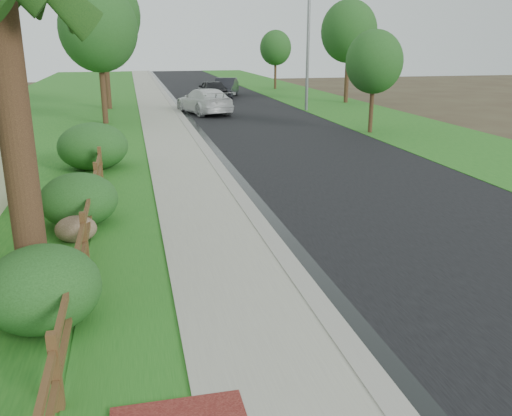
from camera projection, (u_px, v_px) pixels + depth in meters
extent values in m
plane|color=#3B2C20|center=(347.00, 391.00, 7.07)|extent=(120.00, 120.00, 0.00)
cube|color=black|center=(227.00, 102.00, 40.64)|extent=(8.00, 90.00, 0.02)
cube|color=gray|center=(171.00, 102.00, 39.73)|extent=(0.40, 90.00, 0.12)
cube|color=black|center=(176.00, 103.00, 39.81)|extent=(0.50, 90.00, 0.00)
cube|color=gray|center=(153.00, 103.00, 39.45)|extent=(2.20, 90.00, 0.10)
cube|color=#1D5A19|center=(126.00, 104.00, 39.05)|extent=(1.60, 90.00, 0.06)
cube|color=#1D5A19|center=(50.00, 106.00, 37.94)|extent=(9.00, 90.00, 0.04)
cube|color=#1D5A19|center=(315.00, 100.00, 42.11)|extent=(6.00, 90.00, 0.04)
cube|color=#492B18|center=(56.00, 373.00, 6.51)|extent=(0.12, 0.12, 1.10)
cube|color=#492B18|center=(74.00, 288.00, 8.74)|extent=(0.12, 0.12, 1.10)
cube|color=#492B18|center=(85.00, 238.00, 10.98)|extent=(0.12, 0.12, 1.10)
cube|color=#492B18|center=(92.00, 205.00, 13.21)|extent=(0.12, 0.12, 1.10)
cube|color=#492B18|center=(97.00, 181.00, 15.45)|extent=(0.12, 0.12, 1.10)
cube|color=#492B18|center=(100.00, 163.00, 17.68)|extent=(0.12, 0.12, 1.10)
cube|color=#492B18|center=(103.00, 150.00, 19.92)|extent=(0.12, 0.12, 1.10)
cube|color=#492B18|center=(67.00, 331.00, 7.65)|extent=(0.08, 2.35, 0.10)
cube|color=#492B18|center=(64.00, 306.00, 7.54)|extent=(0.08, 2.35, 0.10)
cube|color=#492B18|center=(80.00, 265.00, 9.89)|extent=(0.08, 2.35, 0.10)
cube|color=#492B18|center=(78.00, 245.00, 9.77)|extent=(0.08, 2.35, 0.10)
cube|color=#492B18|center=(89.00, 224.00, 12.12)|extent=(0.08, 2.35, 0.10)
cube|color=#492B18|center=(87.00, 207.00, 12.01)|extent=(0.08, 2.35, 0.10)
cube|color=#492B18|center=(95.00, 196.00, 14.36)|extent=(0.08, 2.35, 0.10)
cube|color=#492B18|center=(93.00, 181.00, 14.24)|extent=(0.08, 2.35, 0.10)
cube|color=#492B18|center=(99.00, 175.00, 16.59)|extent=(0.08, 2.35, 0.10)
cube|color=#492B18|center=(98.00, 162.00, 16.48)|extent=(0.08, 2.35, 0.10)
cube|color=#492B18|center=(102.00, 159.00, 18.83)|extent=(0.08, 2.35, 0.10)
cube|color=#492B18|center=(101.00, 148.00, 18.71)|extent=(0.08, 2.35, 0.10)
cylinder|color=#372116|center=(18.00, 148.00, 8.59)|extent=(0.52, 0.52, 5.50)
imported|color=silver|center=(204.00, 101.00, 33.82)|extent=(3.46, 5.72, 1.55)
imported|color=black|center=(212.00, 89.00, 41.90)|extent=(2.08, 4.61, 1.54)
imported|color=black|center=(225.00, 88.00, 43.86)|extent=(2.95, 4.83, 1.50)
cylinder|color=gray|center=(308.00, 33.00, 34.04)|extent=(0.19, 0.19, 9.71)
ellipsoid|color=brown|center=(76.00, 229.00, 12.22)|extent=(1.02, 0.82, 0.62)
ellipsoid|color=#1D4217|center=(43.00, 289.00, 8.45)|extent=(2.31, 2.31, 1.35)
ellipsoid|color=#1D4217|center=(79.00, 200.00, 13.22)|extent=(2.16, 2.16, 1.32)
ellipsoid|color=#1D4217|center=(93.00, 146.00, 19.03)|extent=(2.62, 2.62, 1.66)
cylinder|color=#372116|center=(103.00, 83.00, 29.18)|extent=(0.30, 0.30, 4.38)
ellipsoid|color=#1D4217|center=(98.00, 28.00, 28.34)|extent=(4.09, 4.09, 4.50)
cylinder|color=#372116|center=(372.00, 103.00, 26.46)|extent=(0.21, 0.21, 3.00)
ellipsoid|color=#1D4217|center=(374.00, 62.00, 25.89)|extent=(2.74, 2.74, 3.02)
cylinder|color=#372116|center=(106.00, 69.00, 35.52)|extent=(0.36, 0.36, 5.22)
ellipsoid|color=#1D4217|center=(102.00, 15.00, 34.53)|extent=(4.82, 4.82, 5.30)
cylinder|color=#372116|center=(347.00, 72.00, 39.33)|extent=(0.30, 0.30, 4.41)
ellipsoid|color=#1D4217|center=(349.00, 31.00, 38.50)|extent=(3.99, 3.99, 4.39)
cylinder|color=#372116|center=(275.00, 71.00, 50.98)|extent=(0.23, 0.23, 3.31)
ellipsoid|color=#1D4217|center=(276.00, 48.00, 50.36)|extent=(2.92, 2.92, 3.21)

